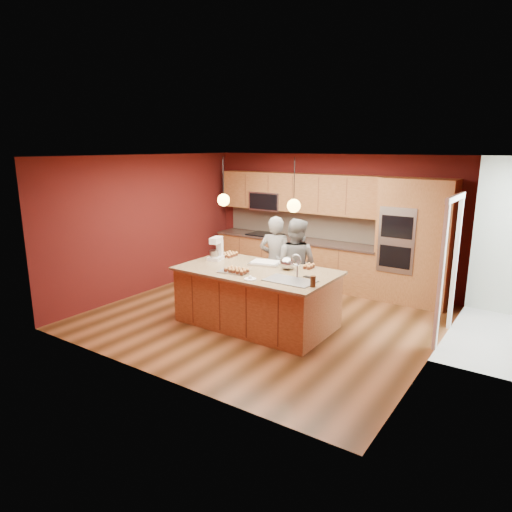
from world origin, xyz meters
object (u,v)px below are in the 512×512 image
Objects in this scene: mixing_bowl at (287,263)px; person_left at (275,261)px; stand_mixer at (216,250)px; island at (257,297)px; person_right at (295,265)px.

person_left is at bearing 133.35° from mixing_bowl.
mixing_bowl is at bearing -6.01° from stand_mixer.
person_right is (0.15, 0.96, 0.35)m from island.
island is at bearing -20.60° from stand_mixer.
person_left reaches higher than person_right.
person_right is at bearing 164.17° from person_left.
person_right reaches higher than island.
person_right reaches higher than stand_mixer.
mixing_bowl is (0.64, -0.67, 0.20)m from person_left.
island is 1.16m from stand_mixer.
stand_mixer is 1.35m from mixing_bowl.
island is 1.53× the size of person_left.
stand_mixer is (-1.11, -0.82, 0.28)m from person_right.
person_left is (-0.25, 0.96, 0.35)m from island.
stand_mixer is at bearing 33.32° from person_left.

